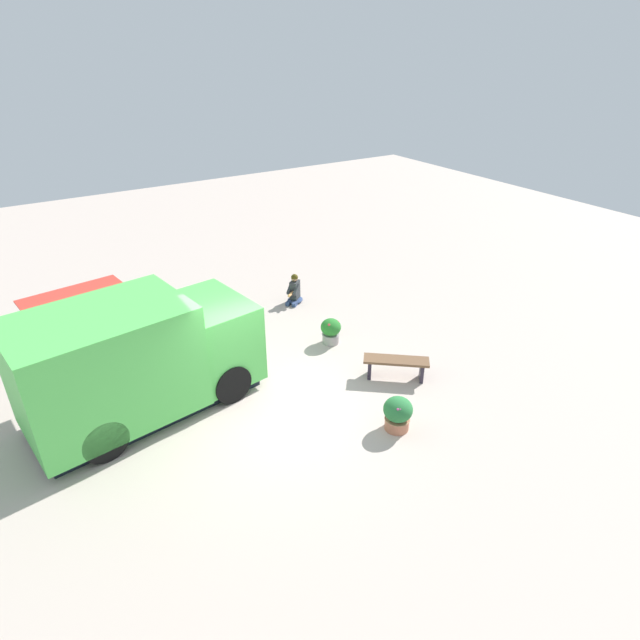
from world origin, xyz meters
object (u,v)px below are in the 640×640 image
at_px(planter_flowering_far, 331,330).
at_px(person_customer, 294,292).
at_px(planter_flowering_near, 398,413).
at_px(plaza_bench, 396,364).
at_px(food_truck, 137,362).

bearing_deg(planter_flowering_far, person_customer, 80.88).
relative_size(planter_flowering_near, plaza_bench, 0.52).
bearing_deg(person_customer, plaza_bench, -90.47).
xyz_separation_m(planter_flowering_near, planter_flowering_far, (0.75, 3.52, -0.02)).
height_order(planter_flowering_near, plaza_bench, planter_flowering_near).
bearing_deg(planter_flowering_near, planter_flowering_far, 77.89).
bearing_deg(planter_flowering_near, person_customer, 79.14).
bearing_deg(food_truck, planter_flowering_near, -39.36).
bearing_deg(plaza_bench, food_truck, 159.56).
bearing_deg(planter_flowering_near, food_truck, 140.64).
distance_m(food_truck, planter_flowering_near, 5.31).
relative_size(planter_flowering_far, plaza_bench, 0.48).
xyz_separation_m(person_customer, planter_flowering_far, (-0.41, -2.54, 0.02)).
relative_size(food_truck, plaza_bench, 3.52).
bearing_deg(food_truck, plaza_bench, -20.44).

